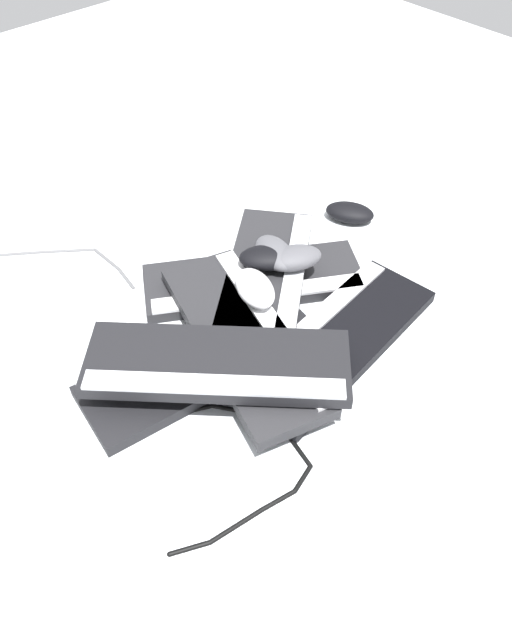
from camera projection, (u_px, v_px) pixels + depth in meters
name	position (u px, v px, depth m)	size (l,w,h in m)	color
ground_plane	(231.00, 327.00, 1.19)	(3.20, 3.20, 0.00)	silver
keyboard_0	(202.00, 362.00, 1.12)	(0.46, 0.21, 0.03)	black
keyboard_1	(337.00, 340.00, 1.15)	(0.45, 0.20, 0.03)	black
keyboard_2	(254.00, 281.00, 1.27)	(0.45, 0.36, 0.03)	#232326
keyboard_3	(244.00, 336.00, 1.12)	(0.27, 0.46, 0.03)	#232326
keyboard_4	(217.00, 364.00, 1.04)	(0.42, 0.42, 0.03)	black
keyboard_5	(265.00, 283.00, 1.22)	(0.44, 0.39, 0.03)	#232326
mouse_0	(267.00, 258.00, 1.21)	(0.11, 0.07, 0.04)	black
mouse_1	(350.00, 213.00, 1.41)	(0.11, 0.07, 0.04)	black
mouse_2	(319.00, 349.00, 1.09)	(0.11, 0.07, 0.04)	#4C4C51
mouse_3	(255.00, 288.00, 1.15)	(0.11, 0.07, 0.04)	silver
mouse_4	(275.00, 253.00, 1.22)	(0.11, 0.07, 0.04)	#4C4C51
mouse_5	(296.00, 259.00, 1.21)	(0.11, 0.07, 0.04)	#4C4C51
cable_0	(235.00, 458.00, 0.99)	(0.28, 0.27, 0.01)	black
cable_1	(30.00, 263.00, 1.32)	(0.36, 0.32, 0.01)	#59595B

